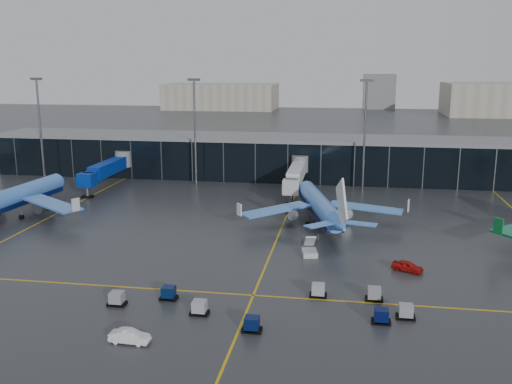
# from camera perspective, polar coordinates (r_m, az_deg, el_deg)

# --- Properties ---
(ground) EXTENTS (600.00, 600.00, 0.00)m
(ground) POSITION_cam_1_polar(r_m,az_deg,el_deg) (89.73, -5.03, -6.15)
(ground) COLOR #282B2D
(ground) RESTS_ON ground
(terminal_pier) EXTENTS (142.00, 17.00, 10.70)m
(terminal_pier) POSITION_cam_1_polar(r_m,az_deg,el_deg) (147.66, 0.82, 3.58)
(terminal_pier) COLOR black
(terminal_pier) RESTS_ON ground
(jet_bridges) EXTENTS (94.00, 27.50, 7.20)m
(jet_bridges) POSITION_cam_1_polar(r_m,az_deg,el_deg) (139.41, -14.76, 2.25)
(jet_bridges) COLOR #595B60
(jet_bridges) RESTS_ON ground
(flood_masts) EXTENTS (203.00, 0.50, 25.50)m
(flood_masts) POSITION_cam_1_polar(r_m,az_deg,el_deg) (134.06, 2.20, 6.26)
(flood_masts) COLOR #595B60
(flood_masts) RESTS_ON ground
(distant_hangars) EXTENTS (260.00, 71.00, 22.00)m
(distant_hangars) POSITION_cam_1_polar(r_m,az_deg,el_deg) (354.02, 14.03, 9.14)
(distant_hangars) COLOR #B2AD99
(distant_hangars) RESTS_ON ground
(taxi_lines) EXTENTS (220.00, 120.00, 0.02)m
(taxi_lines) POSITION_cam_1_polar(r_m,az_deg,el_deg) (97.89, 2.20, -4.47)
(taxi_lines) COLOR gold
(taxi_lines) RESTS_ON ground
(airliner_arkefly) EXTENTS (37.49, 41.84, 12.01)m
(airliner_arkefly) POSITION_cam_1_polar(r_m,az_deg,el_deg) (118.95, -23.12, 0.58)
(airliner_arkefly) COLOR #4179D5
(airliner_arkefly) RESTS_ON ground
(airliner_klm_near) EXTENTS (39.89, 43.04, 11.12)m
(airliner_klm_near) POSITION_cam_1_polar(r_m,az_deg,el_deg) (105.27, 6.41, -0.18)
(airliner_klm_near) COLOR #4585E2
(airliner_klm_near) RESTS_ON ground
(baggage_carts) EXTENTS (36.84, 12.33, 1.70)m
(baggage_carts) POSITION_cam_1_polar(r_m,az_deg,el_deg) (69.62, 2.02, -11.19)
(baggage_carts) COLOR black
(baggage_carts) RESTS_ON ground
(mobile_airstair) EXTENTS (2.75, 3.55, 3.45)m
(mobile_airstair) POSITION_cam_1_polar(r_m,az_deg,el_deg) (88.76, 5.39, -5.84)
(mobile_airstair) COLOR silver
(mobile_airstair) RESTS_ON ground
(service_van_red) EXTENTS (4.77, 3.56, 1.51)m
(service_van_red) POSITION_cam_1_polar(r_m,az_deg,el_deg) (84.66, 14.92, -7.18)
(service_van_red) COLOR #AF100D
(service_van_red) RESTS_ON ground
(service_van_white) EXTENTS (4.44, 1.69, 1.45)m
(service_van_white) POSITION_cam_1_polar(r_m,az_deg,el_deg) (63.75, -12.53, -13.91)
(service_van_white) COLOR white
(service_van_white) RESTS_ON ground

